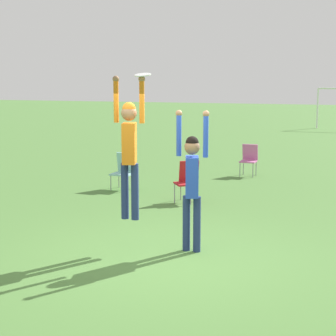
# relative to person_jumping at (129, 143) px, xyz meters

# --- Properties ---
(ground_plane) EXTENTS (120.00, 120.00, 0.00)m
(ground_plane) POSITION_rel_person_jumping_xyz_m (0.67, -0.12, -1.73)
(ground_plane) COLOR #4C7A38
(person_jumping) EXTENTS (0.55, 0.44, 2.26)m
(person_jumping) POSITION_rel_person_jumping_xyz_m (0.00, 0.00, 0.00)
(person_jumping) COLOR navy
(person_jumping) RESTS_ON ground_plane
(person_defending) EXTENTS (0.55, 0.44, 2.25)m
(person_defending) POSITION_rel_person_jumping_xyz_m (0.92, 0.34, -0.52)
(person_defending) COLOR navy
(person_defending) RESTS_ON ground_plane
(frisbee) EXTENTS (0.25, 0.25, 0.06)m
(frisbee) POSITION_rel_person_jumping_xyz_m (0.22, 0.04, 1.06)
(frisbee) COLOR white
(camping_chair_0) EXTENTS (0.53, 0.57, 0.91)m
(camping_chair_0) POSITION_rel_person_jumping_xyz_m (-2.45, 4.66, -1.22)
(camping_chair_0) COLOR gray
(camping_chair_0) RESTS_ON ground_plane
(camping_chair_2) EXTENTS (0.63, 0.71, 0.92)m
(camping_chair_2) POSITION_rel_person_jumping_xyz_m (-0.46, 3.85, -1.19)
(camping_chair_2) COLOR gray
(camping_chair_2) RESTS_ON ground_plane
(camping_chair_4) EXTENTS (0.46, 0.50, 0.90)m
(camping_chair_4) POSITION_rel_person_jumping_xyz_m (-0.05, 7.83, -1.20)
(camping_chair_4) COLOR gray
(camping_chair_4) RESTS_ON ground_plane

